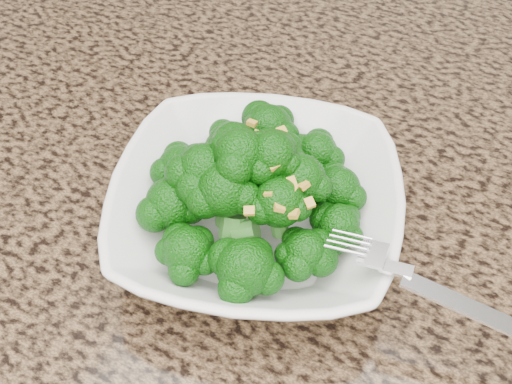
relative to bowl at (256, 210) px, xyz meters
The scene contains 5 objects.
granite_counter 0.08m from the bowl, 76.47° to the left, with size 1.64×1.04×0.03m, color brown.
bowl is the anchor object (origin of this frame).
broccoli_pile 0.07m from the bowl, ahead, with size 0.20×0.20×0.08m, color #0C4E08, non-canonical shape.
garlic_topping 0.11m from the bowl, ahead, with size 0.12×0.12×0.01m, color gold, non-canonical shape.
fork 0.13m from the bowl, 12.84° to the right, with size 0.18×0.03×0.01m, color silver, non-canonical shape.
Camera 1 is at (0.14, -0.06, 1.32)m, focal length 45.00 mm.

